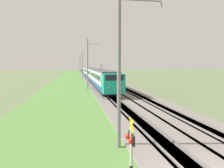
{
  "coord_description": "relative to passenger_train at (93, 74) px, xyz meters",
  "views": [
    {
      "loc": [
        -7.74,
        5.02,
        4.83
      ],
      "look_at": [
        21.52,
        0.0,
        2.16
      ],
      "focal_mm": 35.0,
      "sensor_mm": 36.0,
      "label": 1
    }
  ],
  "objects": [
    {
      "name": "ballast_main",
      "position": [
        -1.2,
        0.0,
        -2.14
      ],
      "size": [
        240.0,
        4.4,
        0.3
      ],
      "color": "gray",
      "rests_on": "ground"
    },
    {
      "name": "ballast_adjacent",
      "position": [
        -1.2,
        -4.11,
        -2.14
      ],
      "size": [
        240.0,
        4.4,
        0.3
      ],
      "color": "gray",
      "rests_on": "ground"
    },
    {
      "name": "track_main",
      "position": [
        -1.2,
        0.0,
        -2.13
      ],
      "size": [
        240.0,
        1.57,
        0.45
      ],
      "color": "#4C4238",
      "rests_on": "ground"
    },
    {
      "name": "track_adjacent",
      "position": [
        -1.2,
        -4.11,
        -2.13
      ],
      "size": [
        240.0,
        1.57,
        0.45
      ],
      "color": "#4C4238",
      "rests_on": "ground"
    },
    {
      "name": "grass_verge",
      "position": [
        -1.2,
        6.04,
        -2.23
      ],
      "size": [
        240.0,
        10.75,
        0.12
      ],
      "color": "#5B8E42",
      "rests_on": "ground"
    },
    {
      "name": "passenger_train",
      "position": [
        0.0,
        0.0,
        0.0
      ],
      "size": [
        62.86,
        3.01,
        4.92
      ],
      "rotation": [
        0.0,
        0.0,
        3.14
      ],
      "color": "#19A88E",
      "rests_on": "ground"
    },
    {
      "name": "crossing_signal_near",
      "position": [
        -51.82,
        3.13,
        -0.48
      ],
      "size": [
        0.7,
        0.23,
        2.99
      ],
      "rotation": [
        0.0,
        0.0,
        1.57
      ],
      "color": "beige",
      "rests_on": "ground"
    },
    {
      "name": "catenary_mast_near",
      "position": [
        -47.1,
        2.54,
        2.47
      ],
      "size": [
        0.22,
        2.56,
        9.23
      ],
      "color": "slate",
      "rests_on": "ground"
    },
    {
      "name": "catenary_mast_mid",
      "position": [
        -17.73,
        2.54,
        2.63
      ],
      "size": [
        0.22,
        2.56,
        9.55
      ],
      "color": "slate",
      "rests_on": "ground"
    },
    {
      "name": "catenary_mast_far",
      "position": [
        11.63,
        2.54,
        2.34
      ],
      "size": [
        0.22,
        2.56,
        8.98
      ],
      "color": "slate",
      "rests_on": "ground"
    },
    {
      "name": "catenary_mast_distant",
      "position": [
        40.99,
        2.54,
        2.54
      ],
      "size": [
        0.22,
        2.56,
        9.37
      ],
      "color": "slate",
      "rests_on": "ground"
    }
  ]
}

